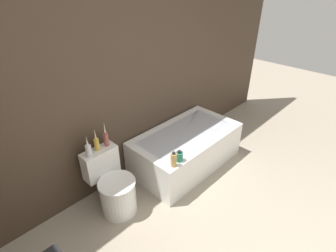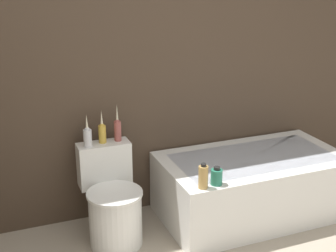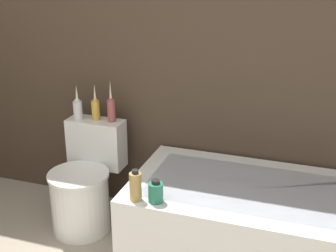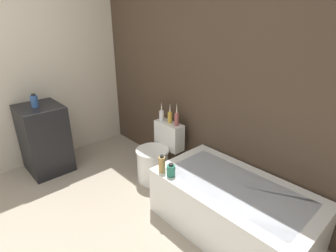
# 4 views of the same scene
# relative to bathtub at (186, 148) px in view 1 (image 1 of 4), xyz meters

# --- Properties ---
(wall_back_tiled) EXTENTS (6.40, 0.06, 2.60)m
(wall_back_tiled) POSITION_rel_bathtub_xyz_m (-0.83, 0.44, 1.05)
(wall_back_tiled) COLOR #423326
(wall_back_tiled) RESTS_ON ground_plane
(bathtub) EXTENTS (1.43, 0.79, 0.49)m
(bathtub) POSITION_rel_bathtub_xyz_m (0.00, 0.00, 0.00)
(bathtub) COLOR white
(bathtub) RESTS_ON ground
(toilet) EXTENTS (0.39, 0.54, 0.67)m
(toilet) POSITION_rel_bathtub_xyz_m (-1.12, 0.05, 0.04)
(toilet) COLOR white
(toilet) RESTS_ON ground
(vase_gold) EXTENTS (0.06, 0.06, 0.24)m
(vase_gold) POSITION_rel_bathtub_xyz_m (-1.23, 0.22, 0.51)
(vase_gold) COLOR silver
(vase_gold) RESTS_ON toilet
(vase_silver) EXTENTS (0.05, 0.05, 0.24)m
(vase_silver) POSITION_rel_bathtub_xyz_m (-1.12, 0.26, 0.51)
(vase_silver) COLOR gold
(vase_silver) RESTS_ON toilet
(vase_bronze) EXTENTS (0.05, 0.05, 0.28)m
(vase_bronze) POSITION_rel_bathtub_xyz_m (-1.00, 0.26, 0.52)
(vase_bronze) COLOR #994C47
(vase_bronze) RESTS_ON toilet
(shampoo_bottle_tall) EXTENTS (0.06, 0.06, 0.18)m
(shampoo_bottle_tall) POSITION_rel_bathtub_xyz_m (-0.59, -0.33, 0.32)
(shampoo_bottle_tall) COLOR tan
(shampoo_bottle_tall) RESTS_ON bathtub
(shampoo_bottle_short) EXTENTS (0.08, 0.08, 0.13)m
(shampoo_bottle_short) POSITION_rel_bathtub_xyz_m (-0.49, -0.31, 0.30)
(shampoo_bottle_short) COLOR #267259
(shampoo_bottle_short) RESTS_ON bathtub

